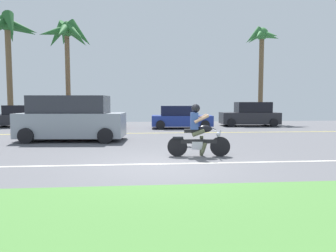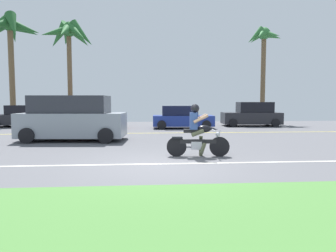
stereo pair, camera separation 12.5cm
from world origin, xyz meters
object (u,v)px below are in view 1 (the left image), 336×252
at_px(motorcyclist, 198,134).
at_px(suv_nearby, 72,119).
at_px(palm_tree_1, 67,37).
at_px(parked_car_3, 250,115).
at_px(palm_tree_2, 8,32).
at_px(parked_car_2, 181,118).
at_px(parked_car_1, 86,117).
at_px(parked_car_0, 21,117).
at_px(palm_tree_0, 261,44).

xyz_separation_m(motorcyclist, suv_nearby, (-4.79, 4.39, 0.26)).
bearing_deg(suv_nearby, palm_tree_1, 103.22).
xyz_separation_m(parked_car_3, palm_tree_1, (-13.04, 2.53, 5.65)).
bearing_deg(suv_nearby, palm_tree_2, 122.57).
height_order(motorcyclist, palm_tree_1, palm_tree_1).
distance_m(suv_nearby, parked_car_3, 12.98).
distance_m(motorcyclist, parked_car_2, 10.25).
xyz_separation_m(motorcyclist, parked_car_2, (0.79, 10.22, -0.01)).
height_order(suv_nearby, parked_car_1, suv_nearby).
bearing_deg(palm_tree_2, parked_car_3, -11.14).
relative_size(parked_car_0, parked_car_1, 0.85).
relative_size(parked_car_2, palm_tree_1, 0.51).
bearing_deg(parked_car_2, parked_car_0, 168.87).
bearing_deg(motorcyclist, parked_car_3, 63.10).
xyz_separation_m(parked_car_1, palm_tree_2, (-6.47, 4.64, 6.23)).
xyz_separation_m(palm_tree_0, palm_tree_1, (-14.99, -0.64, 0.16)).
height_order(parked_car_3, palm_tree_1, palm_tree_1).
height_order(motorcyclist, parked_car_1, motorcyclist).
xyz_separation_m(parked_car_0, palm_tree_1, (2.79, 1.91, 5.74)).
bearing_deg(motorcyclist, parked_car_2, 85.55).
bearing_deg(parked_car_2, parked_car_1, 177.07).
xyz_separation_m(palm_tree_1, palm_tree_2, (-4.57, 0.94, 0.51)).
bearing_deg(parked_car_1, parked_car_2, -2.93).
relative_size(parked_car_1, palm_tree_0, 0.58).
bearing_deg(parked_car_2, suv_nearby, -133.79).
height_order(motorcyclist, palm_tree_2, palm_tree_2).
height_order(suv_nearby, parked_car_2, suv_nearby).
height_order(suv_nearby, palm_tree_2, palm_tree_2).
distance_m(parked_car_1, parked_car_2, 6.01).
distance_m(motorcyclist, palm_tree_1, 16.90).
relative_size(parked_car_3, palm_tree_0, 0.53).
relative_size(suv_nearby, palm_tree_0, 0.62).
bearing_deg(parked_car_1, parked_car_3, 6.00).
distance_m(motorcyclist, parked_car_3, 13.11).
height_order(parked_car_0, parked_car_2, parked_car_0).
height_order(suv_nearby, palm_tree_0, palm_tree_0).
height_order(motorcyclist, parked_car_3, parked_car_3).
bearing_deg(palm_tree_0, motorcyclist, -117.95).
relative_size(motorcyclist, parked_car_1, 0.44).
relative_size(palm_tree_0, palm_tree_2, 0.92).
relative_size(motorcyclist, parked_car_3, 0.48).
distance_m(parked_car_2, palm_tree_2, 14.81).
height_order(motorcyclist, parked_car_0, motorcyclist).
xyz_separation_m(parked_car_0, palm_tree_2, (-1.78, 2.84, 6.25)).
height_order(parked_car_1, palm_tree_0, palm_tree_0).
xyz_separation_m(parked_car_0, parked_car_3, (15.82, -0.62, 0.09)).
bearing_deg(parked_car_3, palm_tree_1, 169.01).
bearing_deg(suv_nearby, palm_tree_0, 39.56).
bearing_deg(parked_car_1, palm_tree_0, 18.35).
bearing_deg(palm_tree_0, suv_nearby, -140.44).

